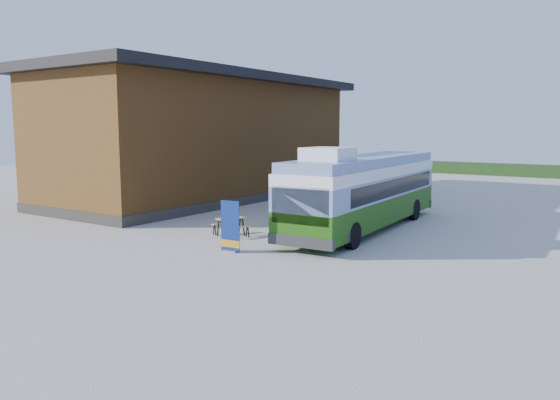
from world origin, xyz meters
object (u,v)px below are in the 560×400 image
Objects in this scene: person_b at (356,189)px; slurry_tanker at (378,171)px; bus at (365,189)px; banner at (230,231)px; person_a at (277,195)px; picnic_table at (231,222)px.

slurry_tanker is at bearing -129.53° from person_b.
bus is at bearing -57.04° from slurry_tanker.
banner is at bearing -68.56° from slurry_tanker.
person_a is 12.22m from slurry_tanker.
slurry_tanker is at bearing 97.14° from banner.
person_a is (-4.23, 9.12, 0.08)m from banner.
picnic_table is 11.08m from person_b.
slurry_tanker is at bearing 108.65° from bus.
slurry_tanker reaches higher than person_a.
slurry_tanker is (-3.89, 21.33, 0.57)m from banner.
bus is 6.98m from banner.
slurry_tanker is (-5.90, 14.72, -0.41)m from bus.
picnic_table is 19.23m from slurry_tanker.
picnic_table is at bearing -72.64° from slurry_tanker.
banner is 1.10× the size of person_a.
bus is 1.95× the size of slurry_tanker.
slurry_tanker reaches higher than person_b.
bus is at bearing 69.86° from banner.
person_b is (-3.70, 6.69, -0.82)m from bus.
person_b is (2.55, 4.18, 0.09)m from person_a.
person_b is (-1.68, 13.30, 0.17)m from banner.
person_b is at bearing 115.72° from bus.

